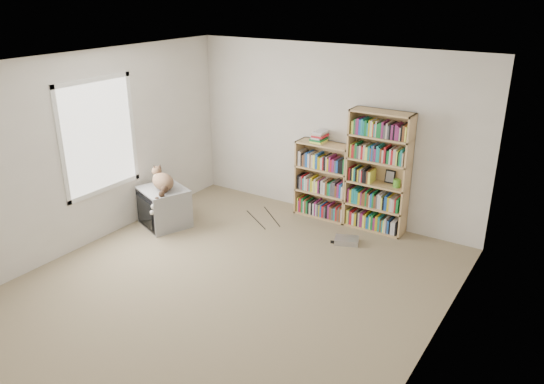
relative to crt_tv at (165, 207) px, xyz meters
The scene contains 17 objects.
floor 2.00m from the crt_tv, 25.06° to the right, with size 4.50×5.00×0.01m, color gray.
wall_back 2.63m from the crt_tv, 42.72° to the left, with size 4.50×0.02×2.50m, color silver.
wall_front 3.92m from the crt_tv, 61.72° to the right, with size 4.50×0.02×2.50m, color silver.
wall_left 1.36m from the crt_tv, 118.32° to the right, with size 0.02×5.00×2.50m, color silver.
wall_right 4.25m from the crt_tv, 11.73° to the right, with size 0.02×5.00×2.50m, color silver.
ceiling 2.98m from the crt_tv, 25.06° to the right, with size 4.50×5.00×0.02m, color white.
window 1.37m from the crt_tv, 124.55° to the right, with size 0.02×1.22×1.52m, color white.
crt_tv is the anchor object (origin of this frame).
cat 0.37m from the crt_tv, 59.90° to the right, with size 0.55×0.63×0.50m.
bookcase_tall 3.05m from the crt_tv, 30.41° to the left, with size 0.85×0.30×1.70m.
bookcase_short 2.33m from the crt_tv, 40.86° to the left, with size 0.82×0.30×1.13m.
book_stack 2.43m from the crt_tv, 42.42° to the left, with size 0.20×0.25×0.16m, color #B31721.
green_mug 3.27m from the crt_tv, 27.60° to the left, with size 0.10×0.10×0.11m, color #57AA30.
framed_print 3.20m from the crt_tv, 30.38° to the left, with size 0.14×0.01×0.18m, color black.
dvd_player 2.62m from the crt_tv, 19.68° to the left, with size 0.31×0.22×0.07m, color #ACACB1.
wall_outlet 0.56m from the crt_tv, 142.15° to the left, with size 0.01×0.08×0.13m, color silver.
floor_cables 1.73m from the crt_tv, 32.28° to the left, with size 1.20×0.70×0.01m, color black, non-canonical shape.
Camera 1 is at (3.26, -4.19, 3.25)m, focal length 35.00 mm.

